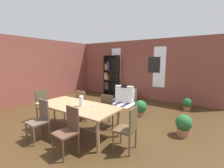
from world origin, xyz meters
TOP-DOWN VIEW (x-y plane):
  - ground_plane at (0.00, 0.00)m, footprint 10.12×10.12m
  - back_wall_brick at (0.00, 3.95)m, footprint 7.61×0.12m
  - left_wall_brick at (-3.37, 0.00)m, footprint 0.12×8.78m
  - window_pane_0 at (-1.16, 3.88)m, footprint 0.55×0.02m
  - window_pane_1 at (1.16, 3.88)m, footprint 0.55×0.02m
  - dining_table at (0.40, -0.46)m, footprint 2.19×1.00m
  - vase_on_table at (0.56, -0.46)m, footprint 0.11×0.11m
  - tealight_candle_0 at (0.15, -0.34)m, footprint 0.04×0.04m
  - tealight_candle_1 at (0.83, -0.32)m, footprint 0.04×0.04m
  - tealight_candle_2 at (0.20, -0.47)m, footprint 0.04×0.04m
  - dining_chair_near_left at (-0.09, -1.19)m, footprint 0.43×0.43m
  - dining_chair_head_right at (1.87, -0.45)m, footprint 0.43×0.43m
  - dining_chair_far_right at (0.90, 0.27)m, footprint 0.40×0.40m
  - dining_chair_far_left at (-0.09, 0.27)m, footprint 0.40×0.40m
  - dining_chair_head_left at (-1.07, -0.46)m, footprint 0.40×0.40m
  - dining_chair_near_right at (0.90, -1.19)m, footprint 0.44×0.44m
  - bookshelf_tall at (-1.39, 3.71)m, footprint 0.87×0.29m
  - armchair_white at (-0.05, 2.99)m, footprint 0.94×0.94m
  - potted_plant_by_shelf at (2.73, 0.89)m, footprint 0.40×0.40m
  - potted_plant_corner at (2.51, 3.11)m, footprint 0.36×0.36m
  - potted_plant_window at (1.27, 1.59)m, footprint 0.43×0.43m
  - striped_rug at (-0.20, 2.54)m, footprint 1.47×1.06m
  - framed_picture at (0.91, 3.88)m, footprint 0.56×0.03m

SIDE VIEW (x-z plane):
  - ground_plane at x=0.00m, z-range 0.00..0.00m
  - striped_rug at x=-0.20m, z-range 0.00..0.01m
  - potted_plant_corner at x=2.51m, z-range 0.02..0.50m
  - armchair_white at x=-0.05m, z-range -0.10..0.65m
  - potted_plant_window at x=1.27m, z-range 0.02..0.55m
  - potted_plant_by_shelf at x=2.73m, z-range 0.02..0.56m
  - dining_chair_near_left at x=-0.09m, z-range 0.04..0.99m
  - dining_chair_head_right at x=1.87m, z-range 0.04..0.99m
  - dining_chair_far_right at x=0.90m, z-range 0.04..0.99m
  - dining_chair_far_left at x=-0.09m, z-range 0.04..0.99m
  - dining_chair_head_left at x=-1.07m, z-range 0.04..0.99m
  - dining_chair_near_right at x=0.90m, z-range 0.04..0.99m
  - dining_table at x=0.40m, z-range 0.30..1.04m
  - tealight_candle_0 at x=0.15m, z-range 0.74..0.77m
  - tealight_candle_2 at x=0.20m, z-range 0.74..0.79m
  - tealight_candle_1 at x=0.83m, z-range 0.74..0.79m
  - vase_on_table at x=0.56m, z-range 0.74..1.00m
  - bookshelf_tall at x=-1.39m, z-range -0.01..2.10m
  - back_wall_brick at x=0.00m, z-range 0.00..2.82m
  - left_wall_brick at x=-3.37m, z-range 0.00..2.82m
  - window_pane_0 at x=-1.16m, z-range 0.63..2.46m
  - window_pane_1 at x=1.16m, z-range 0.63..2.46m
  - framed_picture at x=0.91m, z-range 1.29..2.01m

